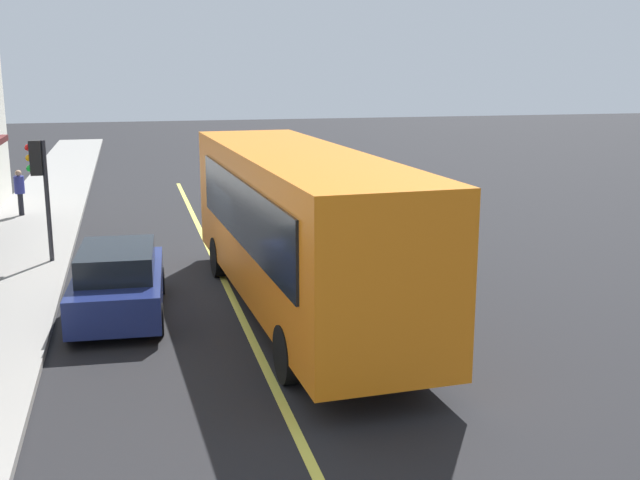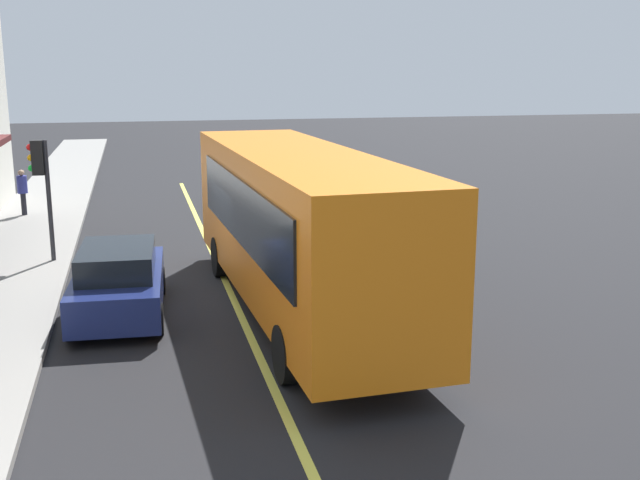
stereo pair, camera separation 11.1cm
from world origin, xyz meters
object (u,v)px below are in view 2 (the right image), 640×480
at_px(traffic_light, 41,172).
at_px(car_navy, 119,282).
at_px(car_yellow, 267,188).
at_px(pedestrian_waiting, 22,188).
at_px(bus, 297,223).

relative_size(traffic_light, car_navy, 0.73).
distance_m(car_yellow, pedestrian_waiting, 8.63).
bearing_deg(pedestrian_waiting, bus, -150.54).
distance_m(traffic_light, pedestrian_waiting, 7.30).
bearing_deg(pedestrian_waiting, car_yellow, -88.24).
height_order(car_yellow, car_navy, same).
bearing_deg(traffic_light, bus, -134.33).
xyz_separation_m(car_yellow, car_navy, (-12.03, 5.26, 0.00)).
relative_size(traffic_light, pedestrian_waiting, 2.03).
relative_size(car_navy, pedestrian_waiting, 2.78).
xyz_separation_m(bus, pedestrian_waiting, (12.53, 7.08, -0.90)).
bearing_deg(car_navy, car_yellow, -23.61).
height_order(car_yellow, pedestrian_waiting, pedestrian_waiting).
relative_size(car_yellow, pedestrian_waiting, 2.74).
relative_size(bus, car_navy, 2.56).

